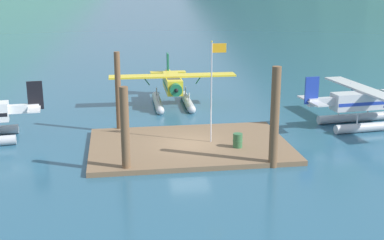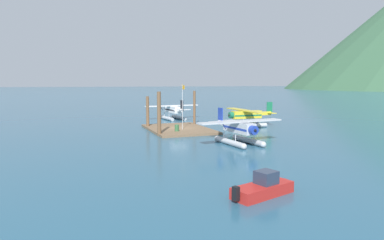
# 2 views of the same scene
# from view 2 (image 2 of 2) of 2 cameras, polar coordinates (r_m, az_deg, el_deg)

# --- Properties ---
(ground_plane) EXTENTS (1200.00, 1200.00, 0.00)m
(ground_plane) POSITION_cam_2_polar(r_m,az_deg,el_deg) (48.74, -2.33, -1.74)
(ground_plane) COLOR #285670
(dock_platform) EXTENTS (12.46, 8.38, 0.30)m
(dock_platform) POSITION_cam_2_polar(r_m,az_deg,el_deg) (48.71, -2.33, -1.57)
(dock_platform) COLOR brown
(dock_platform) RESTS_ON ground
(piling_near_left) EXTENTS (0.47, 0.47, 4.85)m
(piling_near_left) POSITION_cam_2_polar(r_m,az_deg,el_deg) (51.39, -7.63, 1.35)
(piling_near_left) COLOR brown
(piling_near_left) RESTS_ON ground
(piling_near_right) EXTENTS (0.51, 0.51, 5.78)m
(piling_near_right) POSITION_cam_2_polar(r_m,az_deg,el_deg) (43.27, -5.68, 1.06)
(piling_near_right) COLOR brown
(piling_near_right) RESTS_ON ground
(piling_far_left) EXTENTS (0.40, 0.40, 5.62)m
(piling_far_left) POSITION_cam_2_polar(r_m,az_deg,el_deg) (53.84, 0.41, 2.04)
(piling_far_left) COLOR brown
(piling_far_left) RESTS_ON ground
(flagpole) EXTENTS (0.95, 0.10, 6.42)m
(flagpole) POSITION_cam_2_polar(r_m,az_deg,el_deg) (46.93, -1.60, 3.18)
(flagpole) COLOR silver
(flagpole) RESTS_ON dock_platform
(fuel_drum) EXTENTS (0.62, 0.62, 0.88)m
(fuel_drum) POSITION_cam_2_polar(r_m,az_deg,el_deg) (45.61, -2.63, -1.37)
(fuel_drum) COLOR #33663D
(fuel_drum) RESTS_ON dock_platform
(seaplane_yellow_bow_centre) EXTENTS (10.42, 7.98, 3.84)m
(seaplane_yellow_bow_centre) POSITION_cam_2_polar(r_m,az_deg,el_deg) (52.86, 9.31, 0.53)
(seaplane_yellow_bow_centre) COLOR #B7BABF
(seaplane_yellow_bow_centre) RESTS_ON ground
(seaplane_silver_stbd_fwd) EXTENTS (7.96, 10.48, 3.84)m
(seaplane_silver_stbd_fwd) POSITION_cam_2_polar(r_m,az_deg,el_deg) (37.72, 8.11, -1.77)
(seaplane_silver_stbd_fwd) COLOR #B7BABF
(seaplane_silver_stbd_fwd) RESTS_ON ground
(seaplane_white_port_fwd) EXTENTS (7.96, 10.49, 3.84)m
(seaplane_white_port_fwd) POSITION_cam_2_polar(r_m,az_deg,el_deg) (62.77, -3.34, 1.52)
(seaplane_white_port_fwd) COLOR #B7BABF
(seaplane_white_port_fwd) RESTS_ON ground
(boat_red_open_se) EXTENTS (2.63, 4.76, 1.50)m
(boat_red_open_se) POSITION_cam_2_polar(r_m,az_deg,el_deg) (21.28, 12.29, -11.24)
(boat_red_open_se) COLOR #B2231E
(boat_red_open_se) RESTS_ON ground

